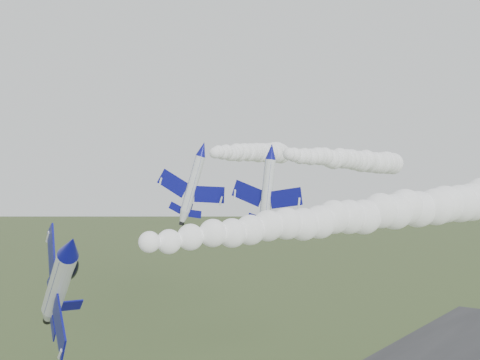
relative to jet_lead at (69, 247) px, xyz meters
The scene contains 6 objects.
jet_lead is the anchor object (origin of this frame).
smoke_trail_jet_lead 33.97m from the jet_lead, 65.27° to the left, with size 5.08×60.10×5.08m, color white, non-canonical shape.
jet_pair_left 39.59m from the jet_lead, 116.61° to the left, with size 10.34×12.37×4.03m.
smoke_trail_jet_pair_left 73.18m from the jet_lead, 114.80° to the left, with size 5.01×61.57×5.01m, color white, non-canonical shape.
jet_pair_right 35.69m from the jet_lead, 97.88° to the left, with size 10.42×12.42×3.11m.
smoke_trail_jet_pair_right 65.72m from the jet_lead, 97.00° to the left, with size 4.77×54.91×4.77m, color white, non-canonical shape.
Camera 1 is at (43.43, -34.68, 38.55)m, focal length 40.00 mm.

